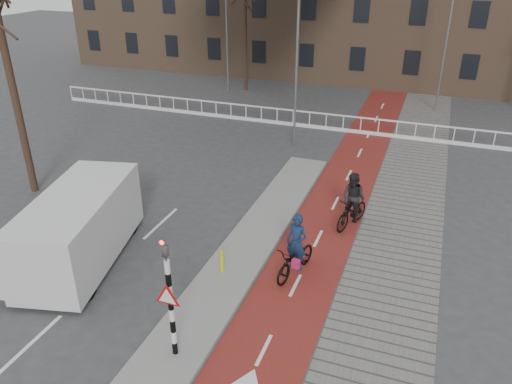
% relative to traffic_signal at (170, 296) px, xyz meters
% --- Properties ---
extents(ground, '(120.00, 120.00, 0.00)m').
position_rel_traffic_signal_xyz_m(ground, '(0.60, 2.02, -1.99)').
color(ground, '#38383A').
rests_on(ground, ground).
extents(bike_lane, '(2.50, 60.00, 0.01)m').
position_rel_traffic_signal_xyz_m(bike_lane, '(2.10, 12.02, -1.98)').
color(bike_lane, maroon).
rests_on(bike_lane, ground).
extents(sidewalk, '(3.00, 60.00, 0.01)m').
position_rel_traffic_signal_xyz_m(sidewalk, '(4.90, 12.02, -1.98)').
color(sidewalk, slate).
rests_on(sidewalk, ground).
extents(curb_island, '(1.80, 16.00, 0.12)m').
position_rel_traffic_signal_xyz_m(curb_island, '(-0.10, 6.02, -1.93)').
color(curb_island, gray).
rests_on(curb_island, ground).
extents(traffic_signal, '(0.80, 0.80, 3.68)m').
position_rel_traffic_signal_xyz_m(traffic_signal, '(0.00, 0.00, 0.00)').
color(traffic_signal, black).
rests_on(traffic_signal, curb_island).
extents(bollard, '(0.12, 0.12, 0.77)m').
position_rel_traffic_signal_xyz_m(bollard, '(-0.31, 3.76, -1.48)').
color(bollard, yellow).
rests_on(bollard, curb_island).
extents(cyclist_near, '(1.27, 2.25, 2.19)m').
position_rel_traffic_signal_xyz_m(cyclist_near, '(1.93, 4.60, -1.25)').
color(cyclist_near, black).
rests_on(cyclist_near, bike_lane).
extents(cyclist_far, '(1.27, 2.12, 2.17)m').
position_rel_traffic_signal_xyz_m(cyclist_far, '(3.05, 8.35, -1.08)').
color(cyclist_far, black).
rests_on(cyclist_far, bike_lane).
extents(van, '(3.54, 6.07, 2.45)m').
position_rel_traffic_signal_xyz_m(van, '(-5.06, 2.93, -0.70)').
color(van, silver).
rests_on(van, ground).
extents(railing, '(28.00, 0.10, 0.99)m').
position_rel_traffic_signal_xyz_m(railing, '(-4.40, 19.02, -1.68)').
color(railing, silver).
rests_on(railing, ground).
extents(tree_left, '(0.30, 0.30, 9.24)m').
position_rel_traffic_signal_xyz_m(tree_left, '(-10.56, 6.66, 2.63)').
color(tree_left, black).
rests_on(tree_left, ground).
extents(tree_mid, '(0.24, 0.24, 8.39)m').
position_rel_traffic_signal_xyz_m(tree_mid, '(-8.03, 25.76, 2.20)').
color(tree_mid, black).
rests_on(tree_mid, ground).
extents(streetlight_near, '(0.12, 0.12, 8.50)m').
position_rel_traffic_signal_xyz_m(streetlight_near, '(-1.38, 15.74, 2.26)').
color(streetlight_near, slate).
rests_on(streetlight_near, ground).
extents(streetlight_left, '(0.12, 0.12, 7.09)m').
position_rel_traffic_signal_xyz_m(streetlight_left, '(-9.20, 25.16, 1.56)').
color(streetlight_left, slate).
rests_on(streetlight_left, ground).
extents(streetlight_right, '(0.12, 0.12, 8.54)m').
position_rel_traffic_signal_xyz_m(streetlight_right, '(5.46, 25.24, 2.28)').
color(streetlight_right, slate).
rests_on(streetlight_right, ground).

